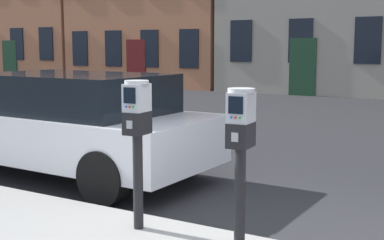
# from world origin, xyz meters

# --- Properties ---
(parking_meter_near_kerb) EXTENTS (0.23, 0.26, 1.35)m
(parking_meter_near_kerb) POSITION_xyz_m (-0.52, -0.16, 1.07)
(parking_meter_near_kerb) COLOR black
(parking_meter_near_kerb) RESTS_ON sidewalk_slab
(parking_meter_twin_adjacent) EXTENTS (0.23, 0.26, 1.32)m
(parking_meter_twin_adjacent) POSITION_xyz_m (0.49, -0.16, 1.05)
(parking_meter_twin_adjacent) COLOR black
(parking_meter_twin_adjacent) RESTS_ON sidewalk_slab
(parked_car_white_suv) EXTENTS (4.47, 1.96, 1.42)m
(parked_car_white_suv) POSITION_xyz_m (-2.95, 1.43, 0.75)
(parked_car_white_suv) COLOR silver
(parked_car_white_suv) RESTS_ON ground_plane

